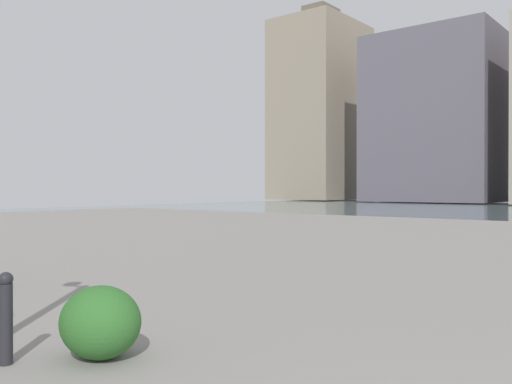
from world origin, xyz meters
TOP-DOWN VIEW (x-y plane):
  - building_annex at (25.31, -63.40)m, footprint 15.00×11.76m
  - building_highrise at (43.11, -65.69)m, footprint 10.09×13.51m
  - bollard_near at (5.10, -0.41)m, footprint 0.13×0.13m
  - shrub_low at (4.59, -1.04)m, footprint 0.79×0.71m

SIDE VIEW (x-z plane):
  - shrub_low at x=4.59m, z-range 0.00..0.67m
  - bollard_near at x=5.10m, z-range 0.02..0.84m
  - building_annex at x=25.31m, z-range 0.00..20.04m
  - building_highrise at x=43.11m, z-range -1.03..26.78m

